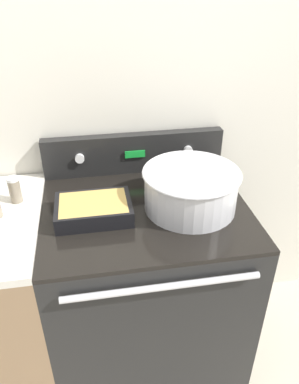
{
  "coord_description": "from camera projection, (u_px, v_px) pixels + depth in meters",
  "views": [
    {
      "loc": [
        -0.19,
        -0.88,
        1.74
      ],
      "look_at": [
        0.02,
        0.36,
        0.97
      ],
      "focal_mm": 35.0,
      "sensor_mm": 36.0,
      "label": 1
    }
  ],
  "objects": [
    {
      "name": "spice_jar_white_cap",
      "position": [
        15.0,
        190.0,
        1.47
      ],
      "size": [
        0.05,
        0.05,
        0.11
      ],
      "color": "gray",
      "rests_on": "side_counter"
    },
    {
      "name": "stove_range",
      "position": [
        146.0,
        289.0,
        1.72
      ],
      "size": [
        0.81,
        0.71,
        0.91
      ],
      "color": "black",
      "rests_on": "ground_plane"
    },
    {
      "name": "mixing_bowl",
      "position": [
        191.0,
        188.0,
        1.44
      ],
      "size": [
        0.38,
        0.38,
        0.16
      ],
      "color": "silver",
      "rests_on": "stove_range"
    },
    {
      "name": "casserole_dish",
      "position": [
        94.0,
        209.0,
        1.41
      ],
      "size": [
        0.29,
        0.2,
        0.06
      ],
      "color": "black",
      "rests_on": "stove_range"
    },
    {
      "name": "control_panel",
      "position": [
        134.0,
        153.0,
        1.7
      ],
      "size": [
        0.81,
        0.07,
        0.18
      ],
      "color": "black",
      "rests_on": "stove_range"
    },
    {
      "name": "ladle",
      "position": [
        231.0,
        177.0,
        1.61
      ],
      "size": [
        0.08,
        0.32,
        0.08
      ],
      "color": "#B7B7B7",
      "rests_on": "stove_range"
    },
    {
      "name": "kitchen_wall",
      "position": [
        131.0,
        95.0,
        1.62
      ],
      "size": [
        8.0,
        0.05,
        2.5
      ],
      "color": "silver",
      "rests_on": "ground_plane"
    }
  ]
}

